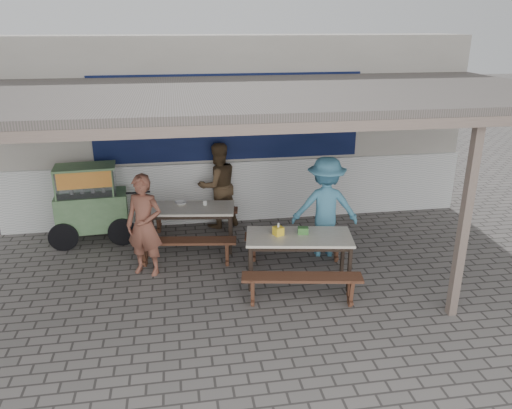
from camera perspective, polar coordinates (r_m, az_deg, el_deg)
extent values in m
plane|color=#655F5C|center=(7.36, 1.40, -10.22)|extent=(60.00, 60.00, 0.00)
cube|color=beige|center=(10.11, -2.34, 8.85)|extent=(9.00, 1.20, 3.50)
cube|color=white|center=(9.80, -1.79, 1.53)|extent=(9.00, 0.10, 1.20)
cube|color=#101A4C|center=(9.43, -3.12, 9.88)|extent=(5.00, 0.03, 1.60)
cube|color=#564C4A|center=(7.40, 0.12, 12.61)|extent=(9.00, 4.20, 0.12)
cube|color=#756459|center=(5.43, 3.71, 8.78)|extent=(9.00, 0.12, 0.12)
cube|color=#756459|center=(6.84, 22.75, -1.77)|extent=(0.11, 0.11, 2.70)
cube|color=silver|center=(8.59, -7.65, -0.43)|extent=(1.61, 0.91, 0.04)
cube|color=black|center=(8.61, -7.64, -0.81)|extent=(1.50, 0.79, 0.06)
cube|color=black|center=(8.57, -12.43, -3.48)|extent=(0.05, 0.05, 0.71)
cube|color=black|center=(8.41, -2.97, -3.49)|extent=(0.05, 0.05, 0.71)
cube|color=black|center=(9.09, -11.77, -2.04)|extent=(0.05, 0.05, 0.71)
cube|color=black|center=(8.94, -2.86, -2.01)|extent=(0.05, 0.05, 0.71)
cube|color=brown|center=(8.07, -8.08, -4.15)|extent=(1.65, 0.51, 0.04)
cube|color=brown|center=(8.27, -12.60, -5.55)|extent=(0.09, 0.28, 0.41)
cube|color=brown|center=(8.11, -3.31, -5.60)|extent=(0.09, 0.28, 0.41)
cube|color=brown|center=(9.34, -7.12, -0.68)|extent=(1.65, 0.51, 0.04)
cube|color=brown|center=(9.51, -11.05, -1.96)|extent=(0.09, 0.28, 0.41)
cube|color=brown|center=(9.37, -3.02, -1.94)|extent=(0.09, 0.28, 0.41)
cube|color=silver|center=(7.42, 4.94, -3.71)|extent=(1.66, 0.99, 0.04)
cube|color=black|center=(7.44, 4.93, -4.13)|extent=(1.54, 0.88, 0.06)
cube|color=black|center=(7.28, -0.66, -7.38)|extent=(0.05, 0.05, 0.71)
cube|color=black|center=(7.39, 10.62, -7.31)|extent=(0.05, 0.05, 0.71)
cube|color=black|center=(7.83, -0.56, -5.30)|extent=(0.05, 0.05, 0.71)
cube|color=black|center=(7.94, 9.89, -5.27)|extent=(0.05, 0.05, 0.71)
cube|color=brown|center=(6.93, 5.28, -8.29)|extent=(1.68, 0.56, 0.04)
cube|color=brown|center=(7.01, -0.39, -9.92)|extent=(0.10, 0.28, 0.41)
cube|color=brown|center=(7.12, 10.73, -9.80)|extent=(0.10, 0.28, 0.41)
cube|color=brown|center=(8.17, 4.53, -3.68)|extent=(1.68, 0.56, 0.04)
cube|color=brown|center=(8.24, -0.23, -5.11)|extent=(0.10, 0.28, 0.41)
cube|color=brown|center=(8.34, 9.16, -5.08)|extent=(0.10, 0.28, 0.41)
cube|color=#729D69|center=(9.32, -18.20, -0.63)|extent=(1.25, 0.71, 0.62)
cube|color=#729D69|center=(9.43, -17.98, -2.50)|extent=(1.20, 0.67, 0.04)
cylinder|color=black|center=(9.18, -21.15, -3.52)|extent=(0.50, 0.08, 0.50)
cylinder|color=black|center=(9.08, -15.03, -3.06)|extent=(0.50, 0.08, 0.50)
cube|color=silver|center=(9.15, -18.85, 2.62)|extent=(1.02, 0.60, 0.49)
cube|color=#729D69|center=(9.08, -19.02, 4.10)|extent=(1.06, 0.64, 0.04)
cube|color=#E44135|center=(8.85, -19.04, 2.61)|extent=(0.89, 0.08, 0.29)
cylinder|color=black|center=(9.19, -13.96, 1.29)|extent=(0.63, 0.08, 0.04)
imported|color=brown|center=(7.80, -12.63, -2.35)|extent=(0.69, 0.59, 1.60)
imported|color=brown|center=(9.46, -4.37, 2.20)|extent=(0.96, 0.85, 1.64)
imported|color=#4E95B8|center=(8.31, 7.93, -0.28)|extent=(1.19, 0.81, 1.70)
cube|color=yellow|center=(7.38, 2.56, -3.04)|extent=(0.17, 0.17, 0.13)
cube|color=#407C37|center=(7.46, 5.40, -2.99)|extent=(0.17, 0.13, 0.10)
cylinder|color=silver|center=(8.65, -5.86, 0.23)|extent=(0.08, 0.08, 0.09)
imported|color=white|center=(8.73, -8.60, 0.17)|extent=(0.23, 0.23, 0.05)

